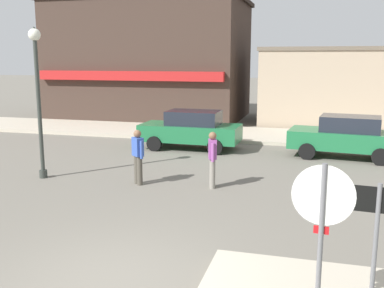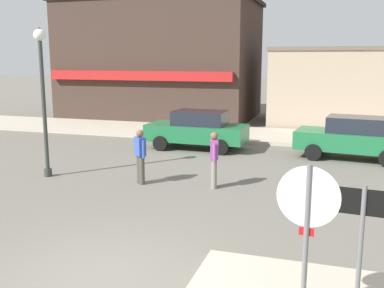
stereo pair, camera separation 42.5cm
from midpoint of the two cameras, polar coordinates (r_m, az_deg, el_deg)
name	(u,v)px [view 1 (the left image)]	position (r m, az deg, el deg)	size (l,w,h in m)	color
ground_plane	(111,282)	(7.88, -11.81, -16.83)	(160.00, 160.00, 0.00)	#6B665B
kerb_far	(246,135)	(21.37, 6.32, 1.19)	(80.00, 4.00, 0.15)	#B7AD99
stop_sign	(322,221)	(6.18, 14.24, -9.48)	(0.82, 0.09, 2.30)	slate
one_way_sign	(376,242)	(6.22, 20.44, -11.55)	(0.60, 0.08, 2.10)	slate
lamp_post	(37,81)	(14.27, -19.86, 7.50)	(0.36, 0.36, 4.54)	#333833
parked_car_nearest	(191,129)	(18.16, -0.78, 1.90)	(4.03, 1.93, 1.56)	#1E6B3D
parked_car_second	(346,136)	(17.40, 18.34, 0.95)	(4.17, 2.23, 1.56)	#1E6B3D
pedestrian_crossing_near	(138,155)	(13.11, -7.81, -1.43)	(0.47, 0.43, 1.61)	#4C473D
pedestrian_crossing_far	(212,158)	(12.66, 1.65, -1.77)	(0.31, 0.55, 1.61)	gray
building_corner_shop	(152,60)	(28.26, -5.58, 10.60)	(11.52, 7.66, 7.08)	#3D2D26
building_storefront_left_near	(338,87)	(25.95, 17.56, 6.96)	(8.19, 5.83, 4.20)	tan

